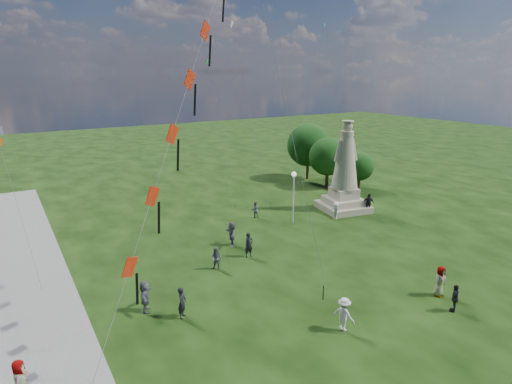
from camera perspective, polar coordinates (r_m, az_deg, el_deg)
waterfront at (r=26.21m, az=-30.19°, el=-15.80°), size 200.00×200.00×1.51m
statue at (r=40.86m, az=11.74°, el=1.95°), size 4.85×4.85×8.46m
lamppost at (r=36.49m, az=5.04°, el=0.75°), size 0.42×0.42×4.58m
tree_row at (r=50.70m, az=8.60°, el=5.38°), size 6.23×10.74×6.73m
person_0 at (r=23.81m, az=-9.83°, el=-14.31°), size 0.74×0.76×1.76m
person_1 at (r=28.70m, az=-5.28°, el=-8.86°), size 0.87×0.90×1.59m
person_2 at (r=22.89m, az=11.64°, el=-15.68°), size 0.92×1.29×1.81m
person_3 at (r=26.40m, az=24.99°, el=-12.69°), size 1.05×0.86×1.60m
person_4 at (r=27.66m, az=23.31°, el=-10.86°), size 0.98×0.69×1.86m
person_5 at (r=24.76m, az=-14.58°, el=-13.28°), size 1.37×1.84×1.83m
person_6 at (r=30.46m, az=-0.95°, el=-7.06°), size 0.70×0.49×1.82m
person_7 at (r=38.44m, az=-0.15°, el=-2.37°), size 0.80×0.57×1.51m
person_8 at (r=38.75m, az=10.56°, el=-2.48°), size 1.01×1.10×1.54m
person_9 at (r=40.93m, az=14.74°, el=-1.48°), size 1.22×1.15×1.90m
person_10 at (r=20.64m, az=-28.88°, el=-21.40°), size 0.81×1.01×1.81m
person_11 at (r=32.41m, az=-3.24°, el=-5.58°), size 1.14×1.87×1.88m
red_kite_train at (r=19.92m, az=-10.08°, el=10.09°), size 10.71×9.35×17.48m
small_kites at (r=41.89m, az=-3.39°, el=17.55°), size 31.76×19.45×23.97m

